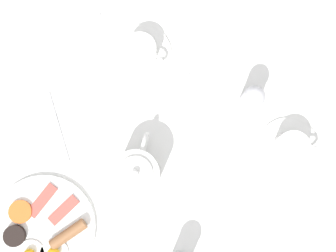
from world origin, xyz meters
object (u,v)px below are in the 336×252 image
object	(u,v)px
teacup_with_saucer_left	(141,52)
fork_by_plate	(57,127)
teapot_near	(137,173)
knife_by_plate	(60,23)
fork_spare	(324,87)
spoon_for_tea	(198,101)
breakfast_plate	(43,230)
salt_grinder	(252,99)
teacup_with_saucer_right	(291,148)

from	to	relation	value
teacup_with_saucer_left	fork_by_plate	size ratio (longest dim) A/B	0.92
teapot_near	knife_by_plate	world-z (taller)	teapot_near
fork_by_plate	fork_spare	bearing A→B (deg)	17.94
fork_by_plate	spoon_for_tea	bearing A→B (deg)	20.06
breakfast_plate	knife_by_plate	bearing A→B (deg)	96.39
teapot_near	fork_by_plate	xyz separation A→B (m)	(-0.22, 0.08, -0.05)
salt_grinder	spoon_for_tea	bearing A→B (deg)	-172.63
teacup_with_saucer_right	knife_by_plate	xyz separation A→B (m)	(-0.63, 0.23, -0.03)
knife_by_plate	fork_spare	xyz separation A→B (m)	(0.70, -0.06, 0.00)
spoon_for_tea	knife_by_plate	bearing A→B (deg)	159.30
fork_spare	teacup_with_saucer_right	bearing A→B (deg)	-111.81
breakfast_plate	fork_spare	world-z (taller)	breakfast_plate
knife_by_plate	fork_by_plate	bearing A→B (deg)	-80.89
salt_grinder	spoon_for_tea	xyz separation A→B (m)	(-0.13, -0.02, -0.06)
fork_by_plate	spoon_for_tea	distance (m)	0.37
breakfast_plate	teapot_near	world-z (taller)	teapot_near
teacup_with_saucer_right	spoon_for_tea	distance (m)	0.26
fork_spare	breakfast_plate	bearing A→B (deg)	-143.78
salt_grinder	fork_by_plate	distance (m)	0.50
teapot_near	spoon_for_tea	size ratio (longest dim) A/B	1.43
teapot_near	fork_by_plate	size ratio (longest dim) A/B	1.17
teacup_with_saucer_right	knife_by_plate	world-z (taller)	teacup_with_saucer_right
teapot_near	spoon_for_tea	distance (m)	0.24
salt_grinder	knife_by_plate	distance (m)	0.53
breakfast_plate	salt_grinder	world-z (taller)	salt_grinder
knife_by_plate	teapot_near	bearing A→B (deg)	-52.79
fork_by_plate	knife_by_plate	distance (m)	0.28
knife_by_plate	fork_spare	world-z (taller)	same
salt_grinder	fork_spare	world-z (taller)	salt_grinder
teacup_with_saucer_right	knife_by_plate	size ratio (longest dim) A/B	0.77
knife_by_plate	spoon_for_tea	size ratio (longest dim) A/B	1.44
teapot_near	teacup_with_saucer_right	world-z (taller)	teapot_near
breakfast_plate	teacup_with_saucer_left	xyz separation A→B (m)	(0.16, 0.48, 0.02)
salt_grinder	spoon_for_tea	world-z (taller)	salt_grinder
breakfast_plate	teacup_with_saucer_right	size ratio (longest dim) A/B	1.64
teacup_with_saucer_left	fork_spare	distance (m)	0.48
fork_by_plate	knife_by_plate	bearing A→B (deg)	99.11
spoon_for_tea	teacup_with_saucer_left	bearing A→B (deg)	149.52
breakfast_plate	teacup_with_saucer_right	bearing A→B (deg)	27.44
teapot_near	teacup_with_saucer_right	xyz separation A→B (m)	(0.36, 0.12, -0.03)
fork_by_plate	teacup_with_saucer_left	bearing A→B (deg)	50.91
breakfast_plate	salt_grinder	size ratio (longest dim) A/B	2.26
fork_spare	teapot_near	bearing A→B (deg)	-145.83
spoon_for_tea	fork_by_plate	bearing A→B (deg)	-159.94
salt_grinder	spoon_for_tea	size ratio (longest dim) A/B	0.81
teapot_near	teacup_with_saucer_right	size ratio (longest dim) A/B	1.28
teapot_near	teacup_with_saucer_left	xyz separation A→B (m)	(-0.04, 0.30, -0.03)
spoon_for_tea	teapot_near	bearing A→B (deg)	-119.99
teacup_with_saucer_left	spoon_for_tea	xyz separation A→B (m)	(0.16, -0.10, -0.03)
breakfast_plate	knife_by_plate	size ratio (longest dim) A/B	1.27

